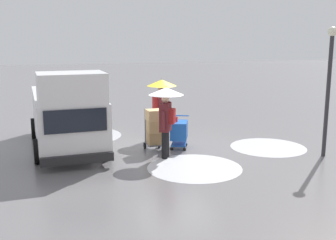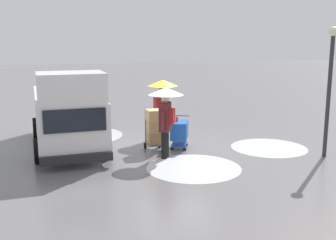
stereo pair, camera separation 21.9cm
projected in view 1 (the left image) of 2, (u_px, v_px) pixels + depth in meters
The scene contains 10 objects.
ground_plane at pixel (177, 147), 13.66m from camera, with size 90.00×90.00×0.00m, color slate.
slush_patch_near_cluster at pixel (194, 168), 11.49m from camera, with size 2.64×2.64×0.01m, color silver.
slush_patch_under_van at pixel (81, 136), 15.19m from camera, with size 2.98×2.98×0.01m, color #ADAFB5.
slush_patch_mid_street at pixel (268, 147), 13.63m from camera, with size 2.47×2.47×0.01m, color #ADAFB5.
cargo_van_parked_right at pixel (67, 113), 13.23m from camera, with size 2.39×5.43×2.60m.
shopping_cart_vendor at pixel (179, 131), 13.43m from camera, with size 0.82×0.97×1.04m.
hand_dolly_boxes at pixel (154, 127), 13.10m from camera, with size 0.53×0.70×1.32m.
pedestrian_pink_side at pixel (161, 95), 14.54m from camera, with size 1.04×1.04×2.15m.
pedestrian_black_side at pixel (166, 106), 12.20m from camera, with size 1.04×1.04×2.15m.
street_lamp at pixel (329, 78), 12.20m from camera, with size 0.28×0.28×3.86m.
Camera 1 is at (4.00, 12.60, 3.56)m, focal length 44.29 mm.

